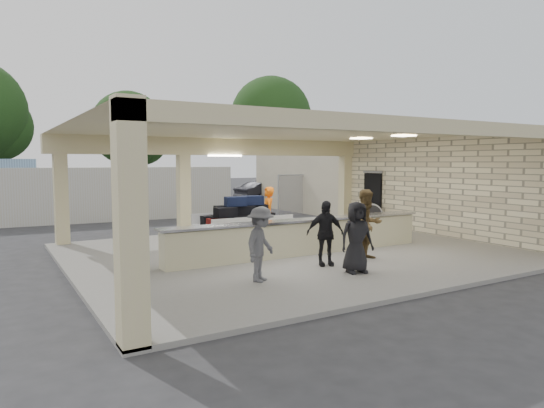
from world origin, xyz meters
TOP-DOWN VIEW (x-y plane):
  - ground at (0.00, 0.00)m, footprint 120.00×120.00m
  - pavilion at (0.21, 0.66)m, footprint 12.01×10.00m
  - baggage_counter at (0.00, -0.50)m, footprint 8.20×0.58m
  - luggage_cart at (-0.96, 1.37)m, footprint 2.63×1.66m
  - drum_fan at (5.47, 2.72)m, footprint 0.83×0.73m
  - baggage_handler at (0.16, 1.68)m, footprint 0.60×0.74m
  - passenger_a at (1.07, -1.94)m, footprint 0.92×0.44m
  - passenger_b at (-0.35, -2.00)m, footprint 1.00×0.63m
  - passenger_c at (-2.50, -2.59)m, footprint 1.05×0.91m
  - passenger_d at (-0.19, -2.98)m, footprint 0.86×0.49m
  - car_white_a at (9.29, 12.58)m, footprint 5.43×4.17m
  - car_white_b at (10.48, 14.06)m, footprint 4.46×2.43m
  - car_dark at (7.71, 14.19)m, footprint 4.64×1.82m
  - container_white at (-2.57, 11.50)m, footprint 11.21×2.75m
  - fence at (11.00, 9.00)m, footprint 12.06×0.06m
  - tree_mid at (2.32, 26.16)m, footprint 6.00×5.60m
  - tree_right at (14.32, 25.16)m, footprint 7.20×7.00m
  - adjacent_building at (9.50, 10.00)m, footprint 6.00×8.00m

SIDE VIEW (x-z plane):
  - ground at x=0.00m, z-range 0.00..0.00m
  - baggage_counter at x=0.00m, z-range 0.10..1.08m
  - drum_fan at x=5.47m, z-range 0.13..1.06m
  - car_white_b at x=10.48m, z-range 0.00..1.33m
  - car_white_a at x=9.29m, z-range 0.00..1.40m
  - car_dark at x=7.71m, z-range 0.00..1.53m
  - passenger_b at x=-0.35m, z-range 0.10..1.71m
  - passenger_c at x=-2.50m, z-range 0.10..1.71m
  - luggage_cart at x=-0.96m, z-range 0.16..1.68m
  - passenger_d at x=-0.19m, z-range 0.10..1.75m
  - baggage_handler at x=0.16m, z-range 0.10..1.87m
  - passenger_a at x=1.07m, z-range 0.10..1.94m
  - fence at x=11.00m, z-range 0.04..2.07m
  - container_white at x=-2.57m, z-range 0.00..2.41m
  - pavilion at x=0.21m, z-range -0.43..3.12m
  - adjacent_building at x=9.50m, z-range 0.00..3.20m
  - tree_mid at x=2.32m, z-range 0.96..8.96m
  - tree_right at x=14.32m, z-range 1.21..11.21m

